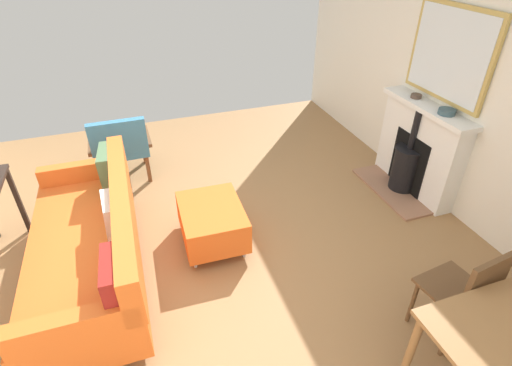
# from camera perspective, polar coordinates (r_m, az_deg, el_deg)

# --- Properties ---
(ground_plane) EXTENTS (5.44, 6.07, 0.01)m
(ground_plane) POSITION_cam_1_polar(r_m,az_deg,el_deg) (3.80, -8.59, -9.47)
(ground_plane) COLOR olive
(wall_left) EXTENTS (0.12, 6.07, 2.76)m
(wall_left) POSITION_cam_1_polar(r_m,az_deg,el_deg) (4.33, 28.56, 13.62)
(wall_left) COLOR silver
(wall_left) RESTS_ON ground
(fireplace) EXTENTS (0.55, 1.19, 1.01)m
(fireplace) POSITION_cam_1_polar(r_m,az_deg,el_deg) (4.67, 22.09, 4.00)
(fireplace) COLOR #93664C
(fireplace) RESTS_ON ground
(mirror_over_mantel) EXTENTS (0.04, 1.03, 0.89)m
(mirror_over_mantel) POSITION_cam_1_polar(r_m,az_deg,el_deg) (4.38, 26.24, 16.39)
(mirror_over_mantel) COLOR tan
(mantel_bowl_near) EXTENTS (0.12, 0.12, 0.04)m
(mantel_bowl_near) POSITION_cam_1_polar(r_m,az_deg,el_deg) (4.60, 22.17, 11.60)
(mantel_bowl_near) COLOR #47382D
(mantel_bowl_near) RESTS_ON fireplace
(mantel_bowl_far) EXTENTS (0.16, 0.16, 0.05)m
(mantel_bowl_far) POSITION_cam_1_polar(r_m,az_deg,el_deg) (4.29, 25.89, 9.31)
(mantel_bowl_far) COLOR #334C56
(mantel_bowl_far) RESTS_ON fireplace
(sofa) EXTENTS (0.85, 2.01, 0.83)m
(sofa) POSITION_cam_1_polar(r_m,az_deg,el_deg) (3.54, -22.49, -8.24)
(sofa) COLOR #B2B2B7
(sofa) RESTS_ON ground
(ottoman) EXTENTS (0.59, 0.74, 0.40)m
(ottoman) POSITION_cam_1_polar(r_m,az_deg,el_deg) (3.71, -6.37, -5.54)
(ottoman) COLOR #B2B2B7
(ottoman) RESTS_ON ground
(armchair_accent) EXTENTS (0.69, 0.59, 0.82)m
(armchair_accent) POSITION_cam_1_polar(r_m,az_deg,el_deg) (4.75, -19.07, 5.30)
(armchair_accent) COLOR brown
(armchair_accent) RESTS_ON ground
(dining_chair_near_fireplace) EXTENTS (0.45, 0.45, 0.85)m
(dining_chair_near_fireplace) POSITION_cam_1_polar(r_m,az_deg,el_deg) (3.08, 28.20, -13.53)
(dining_chair_near_fireplace) COLOR brown
(dining_chair_near_fireplace) RESTS_ON ground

